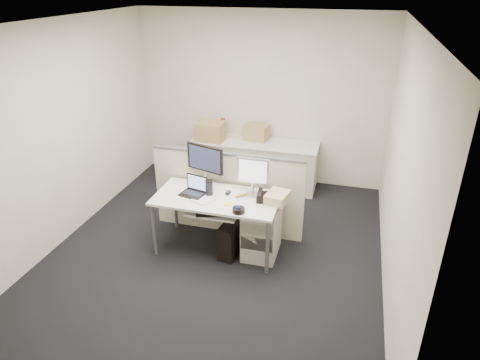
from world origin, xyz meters
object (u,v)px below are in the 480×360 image
(desk_phone, at_px, (267,198))
(monitor_main, at_px, (205,165))
(laptop, at_px, (192,187))
(desk, at_px, (217,202))

(desk_phone, bearing_deg, monitor_main, 157.22)
(laptop, bearing_deg, desk_phone, 19.13)
(desk, xyz_separation_m, monitor_main, (-0.25, 0.32, 0.32))
(monitor_main, height_order, desk_phone, monitor_main)
(desk, distance_m, laptop, 0.35)
(laptop, bearing_deg, monitor_main, 94.42)
(desk, bearing_deg, monitor_main, 128.00)
(monitor_main, xyz_separation_m, desk_phone, (0.85, -0.24, -0.22))
(desk, relative_size, monitor_main, 2.90)
(desk, height_order, desk_phone, desk_phone)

